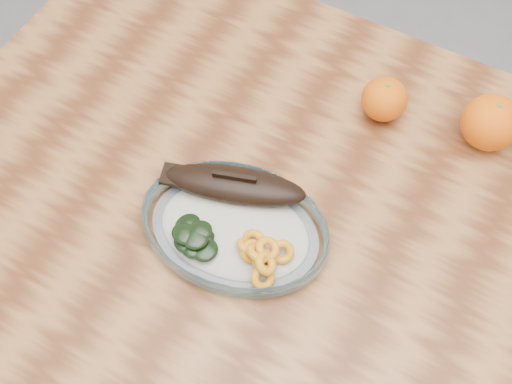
% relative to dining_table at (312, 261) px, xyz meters
% --- Properties ---
extents(ground, '(3.00, 3.00, 0.00)m').
position_rel_dining_table_xyz_m(ground, '(0.00, 0.00, -0.65)').
color(ground, slate).
rests_on(ground, ground).
extents(dining_table, '(1.20, 0.80, 0.75)m').
position_rel_dining_table_xyz_m(dining_table, '(0.00, 0.00, 0.00)').
color(dining_table, '#5A2D15').
rests_on(dining_table, ground).
extents(plated_meal, '(0.53, 0.53, 0.07)m').
position_rel_dining_table_xyz_m(plated_meal, '(-0.10, -0.05, 0.12)').
color(plated_meal, white).
rests_on(plated_meal, dining_table).
extents(orange_left, '(0.07, 0.07, 0.07)m').
position_rel_dining_table_xyz_m(orange_left, '(-0.00, 0.23, 0.13)').
color(orange_left, '#FF4B05').
rests_on(orange_left, dining_table).
extents(orange_right, '(0.08, 0.08, 0.08)m').
position_rel_dining_table_xyz_m(orange_right, '(0.15, 0.25, 0.14)').
color(orange_right, '#FF4B05').
rests_on(orange_right, dining_table).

